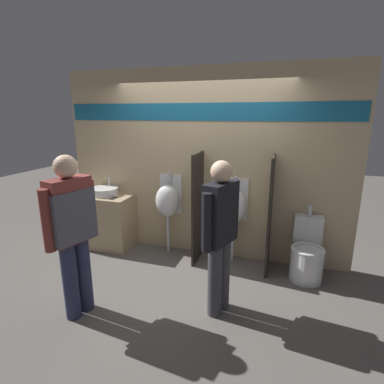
# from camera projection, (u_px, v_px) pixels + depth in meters

# --- Properties ---
(ground_plane) EXTENTS (16.00, 16.00, 0.00)m
(ground_plane) POSITION_uv_depth(u_px,v_px,m) (188.00, 269.00, 4.12)
(ground_plane) COLOR #5B5651
(display_wall) EXTENTS (4.22, 0.07, 2.70)m
(display_wall) POSITION_uv_depth(u_px,v_px,m) (201.00, 164.00, 4.33)
(display_wall) COLOR tan
(display_wall) RESTS_ON ground_plane
(sink_counter) EXTENTS (1.01, 0.50, 0.84)m
(sink_counter) POSITION_uv_depth(u_px,v_px,m) (102.00, 221.00, 4.76)
(sink_counter) COLOR tan
(sink_counter) RESTS_ON ground_plane
(sink_basin) EXTENTS (0.44, 0.44, 0.25)m
(sink_basin) POSITION_uv_depth(u_px,v_px,m) (104.00, 191.00, 4.68)
(sink_basin) COLOR silver
(sink_basin) RESTS_ON sink_counter
(cell_phone) EXTENTS (0.07, 0.14, 0.01)m
(cell_phone) POSITION_uv_depth(u_px,v_px,m) (113.00, 198.00, 4.48)
(cell_phone) COLOR #232328
(cell_phone) RESTS_ON sink_counter
(divider_near_counter) EXTENTS (0.03, 0.50, 1.56)m
(divider_near_counter) POSITION_uv_depth(u_px,v_px,m) (198.00, 208.00, 4.21)
(divider_near_counter) COLOR #28231E
(divider_near_counter) RESTS_ON ground_plane
(divider_mid) EXTENTS (0.03, 0.50, 1.56)m
(divider_mid) POSITION_uv_depth(u_px,v_px,m) (270.00, 215.00, 3.92)
(divider_mid) COLOR #28231E
(divider_mid) RESTS_ON ground_plane
(urinal_near_counter) EXTENTS (0.37, 0.30, 1.23)m
(urinal_near_counter) POSITION_uv_depth(u_px,v_px,m) (168.00, 201.00, 4.44)
(urinal_near_counter) COLOR silver
(urinal_near_counter) RESTS_ON ground_plane
(urinal_far) EXTENTS (0.37, 0.30, 1.23)m
(urinal_far) POSITION_uv_depth(u_px,v_px,m) (234.00, 207.00, 4.15)
(urinal_far) COLOR silver
(urinal_far) RESTS_ON ground_plane
(toilet) EXTENTS (0.41, 0.58, 0.92)m
(toilet) POSITION_uv_depth(u_px,v_px,m) (307.00, 255.00, 3.83)
(toilet) COLOR silver
(toilet) RESTS_ON ground_plane
(person_in_vest) EXTENTS (0.32, 0.57, 1.69)m
(person_in_vest) POSITION_uv_depth(u_px,v_px,m) (72.00, 226.00, 2.97)
(person_in_vest) COLOR #282D4C
(person_in_vest) RESTS_ON ground_plane
(person_with_lanyard) EXTENTS (0.31, 0.54, 1.64)m
(person_with_lanyard) POSITION_uv_depth(u_px,v_px,m) (220.00, 232.00, 3.02)
(person_with_lanyard) COLOR #3D3D42
(person_with_lanyard) RESTS_ON ground_plane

